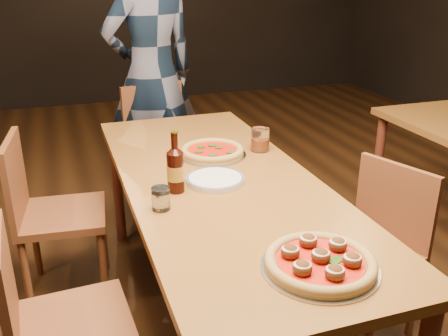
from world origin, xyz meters
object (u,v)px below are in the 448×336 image
object	(u,v)px
chair_main_nw	(73,324)
water_glass	(161,198)
beer_bottle	(176,171)
diner	(152,75)
chair_main_e	(366,254)
amber_glass	(260,140)
pizza_meatball	(320,262)
table_main	(220,194)
chair_main_sw	(62,214)
pizza_margherita	(212,151)
plate_stack	(215,180)
chair_end	(166,152)

from	to	relation	value
chair_main_nw	water_glass	bearing A→B (deg)	-70.65
beer_bottle	diner	distance (m)	1.52
chair_main_e	amber_glass	distance (m)	0.73
chair_main_nw	water_glass	distance (m)	0.54
pizza_meatball	amber_glass	size ratio (longest dim) A/B	3.17
chair_main_e	beer_bottle	size ratio (longest dim) A/B	3.37
diner	table_main	bearing A→B (deg)	73.74
chair_main_sw	diner	distance (m)	1.25
chair_main_sw	pizza_margherita	world-z (taller)	chair_main_sw
chair_main_sw	chair_main_nw	bearing A→B (deg)	-174.12
pizza_meatball	plate_stack	size ratio (longest dim) A/B	1.48
pizza_margherita	plate_stack	bearing A→B (deg)	-105.42
chair_main_e	beer_bottle	world-z (taller)	beer_bottle
table_main	pizza_meatball	xyz separation A→B (m)	(0.07, -0.75, 0.10)
chair_main_sw	pizza_margherita	xyz separation A→B (m)	(0.72, -0.22, 0.32)
table_main	water_glass	distance (m)	0.38
chair_main_sw	pizza_margherita	bearing A→B (deg)	-101.00
chair_main_sw	water_glass	distance (m)	0.87
amber_glass	chair_main_nw	bearing A→B (deg)	-146.88
beer_bottle	diner	bearing A→B (deg)	82.19
chair_main_nw	pizza_margherita	bearing A→B (deg)	-51.57
beer_bottle	amber_glass	world-z (taller)	beer_bottle
chair_main_nw	pizza_margherita	size ratio (longest dim) A/B	2.64
beer_bottle	water_glass	xyz separation A→B (m)	(-0.09, -0.14, -0.05)
chair_main_sw	amber_glass	world-z (taller)	chair_main_sw
chair_main_nw	pizza_margherita	world-z (taller)	chair_main_nw
table_main	pizza_margherita	world-z (taller)	pizza_margherita
chair_main_sw	plate_stack	distance (m)	0.89
chair_end	diner	distance (m)	0.53
chair_main_nw	amber_glass	xyz separation A→B (m)	(0.96, 0.63, 0.38)
chair_main_e	pizza_meatball	distance (m)	0.79
diner	water_glass	bearing A→B (deg)	63.40
water_glass	beer_bottle	bearing A→B (deg)	56.48
plate_stack	water_glass	size ratio (longest dim) A/B	2.77
pizza_meatball	amber_glass	distance (m)	1.05
chair_end	pizza_margherita	world-z (taller)	chair_end
plate_stack	pizza_meatball	bearing A→B (deg)	-82.33
chair_end	pizza_meatball	xyz separation A→B (m)	(0.05, -1.94, 0.32)
beer_bottle	chair_main_nw	bearing A→B (deg)	-147.66
amber_glass	diner	size ratio (longest dim) A/B	0.06
chair_end	pizza_meatball	distance (m)	1.96
chair_end	amber_glass	distance (m)	1.01
table_main	beer_bottle	xyz separation A→B (m)	(-0.21, -0.06, 0.16)
beer_bottle	diner	xyz separation A→B (m)	(0.21, 1.51, 0.08)
chair_end	diner	xyz separation A→B (m)	(-0.02, 0.26, 0.46)
chair_end	water_glass	bearing A→B (deg)	-114.66
pizza_margherita	plate_stack	size ratio (longest dim) A/B	1.35
chair_main_sw	beer_bottle	size ratio (longest dim) A/B	3.61
chair_main_nw	diner	world-z (taller)	diner
pizza_meatball	beer_bottle	xyz separation A→B (m)	(-0.28, 0.69, 0.06)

